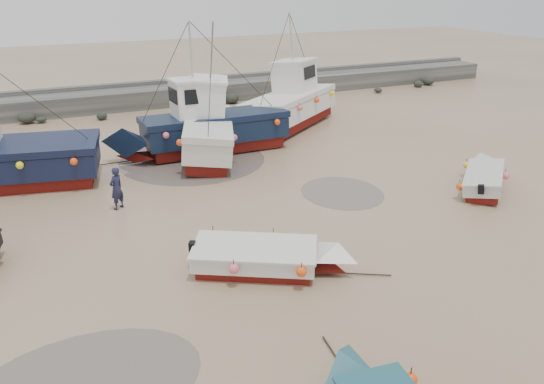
{
  "coord_description": "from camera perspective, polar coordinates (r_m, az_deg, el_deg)",
  "views": [
    {
      "loc": [
        -4.41,
        -13.31,
        8.22
      ],
      "look_at": [
        2.37,
        1.75,
        1.4
      ],
      "focal_mm": 35.0,
      "sensor_mm": 36.0,
      "label": 1
    }
  ],
  "objects": [
    {
      "name": "cabin_boat_2",
      "position": [
        26.27,
        -7.44,
        7.06
      ],
      "size": [
        10.22,
        3.08,
        6.22
      ],
      "rotation": [
        0.0,
        0.0,
        1.58
      ],
      "color": "maroon",
      "rests_on": "ground"
    },
    {
      "name": "cabin_boat_3",
      "position": [
        31.36,
        2.56,
        9.75
      ],
      "size": [
        8.92,
        7.16,
        6.22
      ],
      "rotation": [
        0.0,
        0.0,
        -0.93
      ],
      "color": "maroon",
      "rests_on": "ground"
    },
    {
      "name": "dinghy_5",
      "position": [
        15.71,
        -0.53,
        -6.78
      ],
      "size": [
        5.52,
        3.65,
        1.43
      ],
      "rotation": [
        0.0,
        0.0,
        -2.08
      ],
      "color": "maroon",
      "rests_on": "ground"
    },
    {
      "name": "person",
      "position": [
        20.86,
        -16.15,
        -1.71
      ],
      "size": [
        0.72,
        0.68,
        1.65
      ],
      "primitive_type": "imported",
      "rotation": [
        0.0,
        0.0,
        3.8
      ],
      "color": "#1D1E39",
      "rests_on": "ground"
    },
    {
      "name": "puddle_a",
      "position": [
        12.84,
        -19.57,
        -18.9
      ],
      "size": [
        5.14,
        5.14,
        0.01
      ],
      "primitive_type": "cylinder",
      "color": "#5D544C",
      "rests_on": "ground"
    },
    {
      "name": "ground",
      "position": [
        16.25,
        -5.15,
        -8.05
      ],
      "size": [
        120.0,
        120.0,
        0.0
      ],
      "primitive_type": "plane",
      "color": "tan",
      "rests_on": "ground"
    },
    {
      "name": "puddle_b",
      "position": [
        21.66,
        7.55,
        -0.05
      ],
      "size": [
        3.27,
        3.27,
        0.01
      ],
      "primitive_type": "cylinder",
      "color": "#5D544C",
      "rests_on": "ground"
    },
    {
      "name": "dinghy_3",
      "position": [
        23.52,
        22.08,
        1.7
      ],
      "size": [
        4.76,
        4.37,
        1.43
      ],
      "rotation": [
        0.0,
        0.0,
        -0.84
      ],
      "color": "maroon",
      "rests_on": "ground"
    },
    {
      "name": "puddle_d",
      "position": [
        25.57,
        -8.53,
        3.44
      ],
      "size": [
        6.88,
        6.88,
        0.01
      ],
      "primitive_type": "cylinder",
      "color": "#5D544C",
      "rests_on": "ground"
    },
    {
      "name": "cabin_boat_1",
      "position": [
        26.13,
        -7.13,
        7.05
      ],
      "size": [
        4.48,
        9.34,
        6.22
      ],
      "rotation": [
        0.0,
        0.0,
        -0.32
      ],
      "color": "maroon",
      "rests_on": "ground"
    },
    {
      "name": "seawall",
      "position": [
        36.38,
        -16.89,
        9.44
      ],
      "size": [
        60.0,
        4.92,
        1.5
      ],
      "color": "slate",
      "rests_on": "ground"
    }
  ]
}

